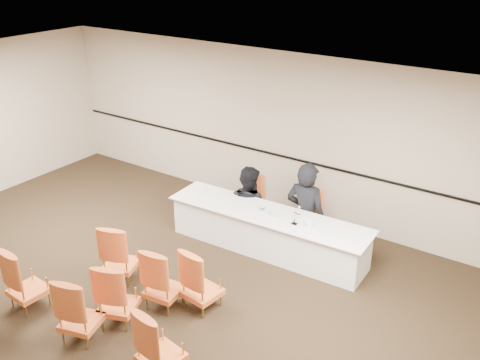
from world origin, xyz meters
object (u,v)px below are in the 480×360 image
(panelist_main_chair, at_px, (305,218))
(drinking_glass, at_px, (273,214))
(aud_chair_extra, at_px, (117,292))
(microphone, at_px, (295,217))
(aud_chair_back_left, at_px, (26,277))
(panelist_second_chair, at_px, (248,202))
(aud_chair_front_right, at_px, (202,279))
(aud_chair_front_mid, at_px, (163,277))
(coffee_cup, at_px, (309,224))
(aud_chair_back_right, at_px, (160,342))
(panel_table, at_px, (267,232))
(water_bottle, at_px, (263,205))
(panelist_second, at_px, (248,209))
(aud_chair_back_mid, at_px, (80,308))
(aud_chair_front_left, at_px, (120,252))
(panelist_main, at_px, (305,218))

(panelist_main_chair, height_order, drinking_glass, panelist_main_chair)
(panelist_main_chair, bearing_deg, aud_chair_extra, -110.99)
(panelist_main_chair, distance_m, microphone, 0.73)
(microphone, height_order, aud_chair_back_left, microphone)
(panelist_second_chair, xyz_separation_m, aud_chair_extra, (0.03, -3.18, 0.00))
(panelist_main_chair, distance_m, aud_chair_front_right, 2.37)
(panelist_main_chair, xyz_separation_m, aud_chair_front_mid, (-0.82, -2.62, 0.00))
(panelist_second_chair, height_order, drinking_glass, panelist_second_chair)
(coffee_cup, height_order, aud_chair_back_right, aud_chair_back_right)
(aud_chair_back_right, bearing_deg, microphone, 96.63)
(panel_table, xyz_separation_m, water_bottle, (-0.10, -0.00, 0.46))
(aud_chair_extra, bearing_deg, panelist_second_chair, 69.49)
(aud_chair_back_left, bearing_deg, coffee_cup, 52.07)
(panel_table, bearing_deg, panelist_second_chair, 142.72)
(microphone, bearing_deg, drinking_glass, 174.21)
(drinking_glass, xyz_separation_m, aud_chair_front_mid, (-0.53, -2.03, -0.26))
(water_bottle, bearing_deg, panelist_second_chair, 140.71)
(aud_chair_front_mid, bearing_deg, aud_chair_back_left, -152.87)
(aud_chair_extra, bearing_deg, panelist_second, 69.49)
(aud_chair_front_mid, relative_size, aud_chair_front_right, 1.00)
(aud_chair_front_right, bearing_deg, drinking_glass, 94.36)
(water_bottle, xyz_separation_m, drinking_glass, (0.22, -0.04, -0.06))
(panelist_second_chair, distance_m, aud_chair_back_right, 3.75)
(aud_chair_back_left, bearing_deg, aud_chair_front_right, 37.16)
(aud_chair_back_mid, bearing_deg, aud_chair_extra, 57.10)
(coffee_cup, distance_m, aud_chair_back_left, 4.14)
(coffee_cup, bearing_deg, water_bottle, 176.86)
(panel_table, xyz_separation_m, drinking_glass, (0.12, -0.05, 0.39))
(panelist_second_chair, height_order, coffee_cup, panelist_second_chair)
(panel_table, distance_m, aud_chair_front_mid, 2.12)
(panel_table, xyz_separation_m, panelist_second_chair, (-0.71, 0.50, 0.13))
(aud_chair_back_mid, height_order, aud_chair_back_right, same)
(panelist_second, distance_m, aud_chair_front_left, 2.54)
(panelist_second, distance_m, aud_chair_extra, 3.18)
(aud_chair_front_right, height_order, aud_chair_back_right, same)
(aud_chair_extra, bearing_deg, panel_table, 54.66)
(panel_table, distance_m, coffee_cup, 0.88)
(aud_chair_front_right, distance_m, aud_chair_back_left, 2.43)
(microphone, xyz_separation_m, aud_chair_back_mid, (-1.37, -3.09, -0.35))
(panel_table, bearing_deg, water_bottle, 179.79)
(panelist_second_chair, bearing_deg, aud_chair_back_mid, -94.15)
(panelist_second, bearing_deg, panelist_main_chair, -172.69)
(panelist_second, bearing_deg, aud_chair_front_right, 113.49)
(microphone, bearing_deg, panelist_main, 100.50)
(microphone, bearing_deg, panelist_main_chair, 100.50)
(microphone, bearing_deg, aud_chair_front_left, -136.61)
(panelist_main, relative_size, aud_chair_back_right, 2.07)
(panelist_main, xyz_separation_m, aud_chair_extra, (-1.09, -3.22, -0.02))
(panelist_main_chair, relative_size, aud_chair_front_right, 1.00)
(microphone, distance_m, water_bottle, 0.64)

